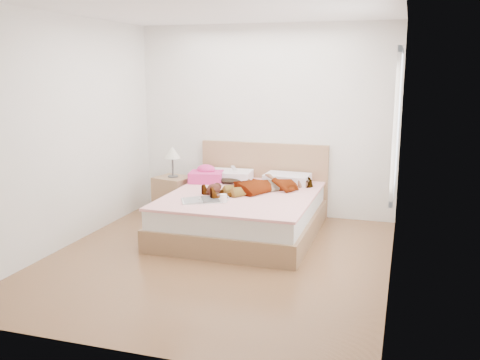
{
  "coord_description": "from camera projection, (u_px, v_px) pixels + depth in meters",
  "views": [
    {
      "loc": [
        1.87,
        -5.13,
        2.03
      ],
      "look_at": [
        0.0,
        0.85,
        0.7
      ],
      "focal_mm": 40.0,
      "sensor_mm": 36.0,
      "label": 1
    }
  ],
  "objects": [
    {
      "name": "coffee_mug",
      "position": [
        224.0,
        198.0,
        6.11
      ],
      "size": [
        0.12,
        0.09,
        0.09
      ],
      "color": "white",
      "rests_on": "bed"
    },
    {
      "name": "hair",
      "position": [
        230.0,
        178.0,
        7.24
      ],
      "size": [
        0.5,
        0.57,
        0.07
      ],
      "primitive_type": "ellipsoid",
      "rotation": [
        0.0,
        0.0,
        0.22
      ],
      "color": "black",
      "rests_on": "bed"
    },
    {
      "name": "ground",
      "position": [
        216.0,
        259.0,
        5.75
      ],
      "size": [
        4.0,
        4.0,
        0.0
      ],
      "primitive_type": "plane",
      "color": "#4D2F18",
      "rests_on": "ground"
    },
    {
      "name": "towel",
      "position": [
        206.0,
        175.0,
        7.18
      ],
      "size": [
        0.49,
        0.42,
        0.23
      ],
      "color": "#DC3B90",
      "rests_on": "bed"
    },
    {
      "name": "woman",
      "position": [
        262.0,
        183.0,
        6.64
      ],
      "size": [
        1.48,
        1.43,
        0.21
      ],
      "primitive_type": "imported",
      "rotation": [
        0.0,
        0.0,
        -0.82
      ],
      "color": "white",
      "rests_on": "bed"
    },
    {
      "name": "plush_toy",
      "position": [
        214.0,
        189.0,
        6.46
      ],
      "size": [
        0.18,
        0.26,
        0.14
      ],
      "color": "black",
      "rests_on": "bed"
    },
    {
      "name": "bed",
      "position": [
        244.0,
        210.0,
        6.66
      ],
      "size": [
        1.8,
        2.08,
        1.0
      ],
      "color": "brown",
      "rests_on": "ground"
    },
    {
      "name": "magazine",
      "position": [
        201.0,
        200.0,
        6.17
      ],
      "size": [
        0.54,
        0.47,
        0.03
      ],
      "color": "silver",
      "rests_on": "bed"
    },
    {
      "name": "room_shell",
      "position": [
        397.0,
        122.0,
        5.21
      ],
      "size": [
        4.0,
        4.0,
        4.0
      ],
      "color": "white",
      "rests_on": "ground"
    },
    {
      "name": "nightstand",
      "position": [
        173.0,
        193.0,
        7.35
      ],
      "size": [
        0.54,
        0.5,
        0.98
      ],
      "color": "olive",
      "rests_on": "ground"
    },
    {
      "name": "phone",
      "position": [
        234.0,
        168.0,
        7.14
      ],
      "size": [
        0.1,
        0.1,
        0.05
      ],
      "primitive_type": "cube",
      "rotation": [
        0.44,
        0.0,
        0.75
      ],
      "color": "silver",
      "rests_on": "bed"
    }
  ]
}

